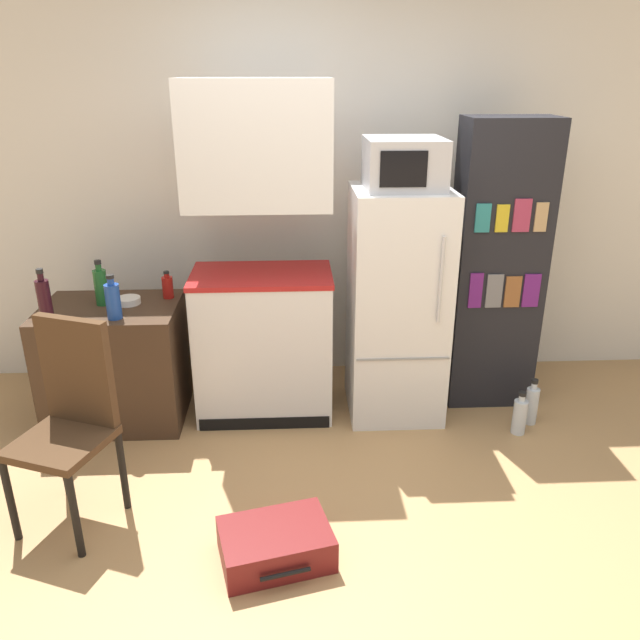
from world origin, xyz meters
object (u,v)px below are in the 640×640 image
bottle_blue_soda (113,300)px  water_bottle_front (520,416)px  microwave (404,163)px  kitchen_hutch (261,272)px  bottle_wine_dark (44,299)px  bookshelf (497,268)px  suitcase_large_flat (276,544)px  refrigerator (397,305)px  bottle_ketchup_red (168,287)px  chair (71,409)px  side_table (116,363)px  bottle_green_tall (101,286)px  water_bottle_middle (532,405)px  bowl (128,301)px

bottle_blue_soda → water_bottle_front: size_ratio=0.93×
microwave → water_bottle_front: 1.69m
kitchen_hutch → bottle_wine_dark: size_ratio=6.67×
bookshelf → bottle_wine_dark: (-2.71, -0.36, -0.03)m
bottle_blue_soda → suitcase_large_flat: 1.67m
refrigerator → bottle_wine_dark: bearing=-173.6°
bottle_ketchup_red → water_bottle_front: bottle_ketchup_red is taller
bottle_ketchup_red → chair: chair is taller
side_table → chair: chair is taller
microwave → refrigerator: bearing=75.8°
side_table → bottle_green_tall: (-0.04, 0.04, 0.50)m
bookshelf → bottle_wine_dark: size_ratio=5.99×
bottle_ketchup_red → microwave: bearing=-5.0°
chair → suitcase_large_flat: 1.16m
water_bottle_front → kitchen_hutch: bearing=166.4°
bottle_green_tall → chair: (0.09, -0.98, -0.28)m
kitchen_hutch → side_table: bearing=-177.0°
microwave → bottle_ketchup_red: microwave is taller
bookshelf → water_bottle_middle: (0.19, -0.36, -0.79)m
microwave → bottle_green_tall: size_ratio=1.60×
side_table → chair: 0.97m
refrigerator → bottle_blue_soda: size_ratio=5.52×
bottle_wine_dark → bottle_blue_soda: bottle_wine_dark is taller
bottle_green_tall → suitcase_large_flat: bottle_green_tall is taller
water_bottle_front → chair: bearing=-166.0°
bottle_wine_dark → side_table: bearing=36.5°
bookshelf → bottle_blue_soda: bearing=-171.6°
refrigerator → water_bottle_front: size_ratio=5.13×
suitcase_large_flat → water_bottle_front: water_bottle_front is taller
bottle_green_tall → water_bottle_front: size_ratio=0.99×
bowl → bottle_blue_soda: bearing=-95.0°
bottle_blue_soda → bottle_wine_dark: bearing=-177.9°
bottle_green_tall → bottle_blue_soda: bottle_green_tall is taller
kitchen_hutch → water_bottle_middle: kitchen_hutch is taller
bottle_ketchup_red → water_bottle_front: size_ratio=0.61×
refrigerator → water_bottle_middle: (0.85, -0.24, -0.60)m
bottle_wine_dark → bottle_ketchup_red: (0.62, 0.35, -0.06)m
bookshelf → bottle_wine_dark: 2.74m
side_table → suitcase_large_flat: size_ratio=1.47×
bottle_green_tall → water_bottle_middle: (2.66, -0.26, -0.75)m
bottle_blue_soda → bowl: size_ratio=1.81×
refrigerator → bowl: (-1.66, 0.02, 0.05)m
side_table → bottle_wine_dark: bottle_wine_dark is taller
side_table → water_bottle_front: (2.50, -0.33, -0.26)m
bottle_ketchup_red → side_table: bearing=-157.2°
bottle_wine_dark → bottle_ketchup_red: 0.72m
bottle_ketchup_red → chair: bearing=-105.0°
refrigerator → bottle_ketchup_red: size_ratio=8.37×
bookshelf → bottle_green_tall: bookshelf is taller
refrigerator → bowl: 1.66m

